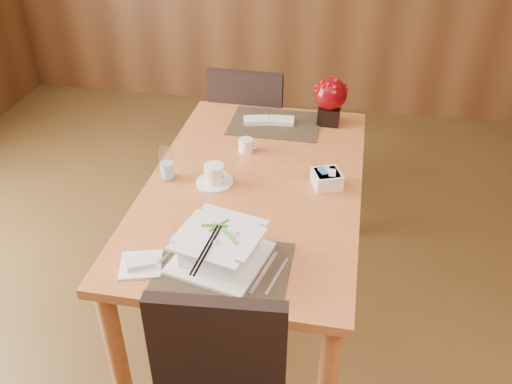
% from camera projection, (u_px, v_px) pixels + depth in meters
% --- Properties ---
extents(dining_table, '(0.90, 1.50, 0.75)m').
position_uv_depth(dining_table, '(255.00, 200.00, 2.36)').
color(dining_table, '#CD7138').
rests_on(dining_table, ground).
extents(placemat_near, '(0.45, 0.33, 0.01)m').
position_uv_depth(placemat_near, '(224.00, 267.00, 1.86)').
color(placemat_near, black).
rests_on(placemat_near, dining_table).
extents(placemat_far, '(0.45, 0.33, 0.01)m').
position_uv_depth(placemat_far, '(275.00, 123.00, 2.75)').
color(placemat_far, black).
rests_on(placemat_far, dining_table).
extents(soup_setting, '(0.36, 0.36, 0.12)m').
position_uv_depth(soup_setting, '(220.00, 248.00, 1.85)').
color(soup_setting, white).
rests_on(soup_setting, dining_table).
extents(coffee_cup, '(0.16, 0.16, 0.09)m').
position_uv_depth(coffee_cup, '(214.00, 176.00, 2.28)').
color(coffee_cup, white).
rests_on(coffee_cup, dining_table).
extents(water_glass, '(0.07, 0.07, 0.14)m').
position_uv_depth(water_glass, '(167.00, 164.00, 2.29)').
color(water_glass, white).
rests_on(water_glass, dining_table).
extents(creamer_jug, '(0.10, 0.10, 0.06)m').
position_uv_depth(creamer_jug, '(246.00, 145.00, 2.51)').
color(creamer_jug, white).
rests_on(creamer_jug, dining_table).
extents(sugar_caddy, '(0.15, 0.15, 0.07)m').
position_uv_depth(sugar_caddy, '(327.00, 179.00, 2.26)').
color(sugar_caddy, white).
rests_on(sugar_caddy, dining_table).
extents(berry_decor, '(0.16, 0.16, 0.24)m').
position_uv_depth(berry_decor, '(330.00, 98.00, 2.69)').
color(berry_decor, black).
rests_on(berry_decor, dining_table).
extents(napkins_far, '(0.26, 0.13, 0.02)m').
position_uv_depth(napkins_far, '(271.00, 120.00, 2.75)').
color(napkins_far, silver).
rests_on(napkins_far, dining_table).
extents(bread_plate, '(0.17, 0.17, 0.01)m').
position_uv_depth(bread_plate, '(141.00, 265.00, 1.86)').
color(bread_plate, white).
rests_on(bread_plate, dining_table).
extents(far_chair, '(0.44, 0.44, 0.93)m').
position_uv_depth(far_chair, '(250.00, 131.00, 3.18)').
color(far_chair, black).
rests_on(far_chair, ground).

